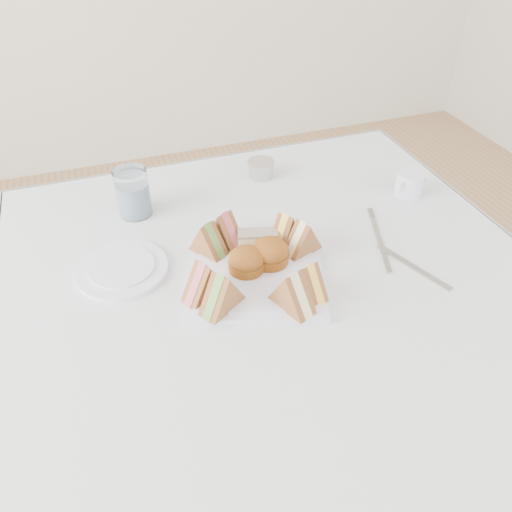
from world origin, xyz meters
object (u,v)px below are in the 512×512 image
object	(u,v)px
serving_plate	(256,274)
creamer_jug	(409,184)
water_glass	(133,193)
table	(275,399)

from	to	relation	value
serving_plate	creamer_jug	world-z (taller)	creamer_jug
water_glass	creamer_jug	xyz separation A→B (m)	(0.61, -0.13, -0.03)
table	creamer_jug	distance (m)	0.59
water_glass	creamer_jug	distance (m)	0.63
table	serving_plate	size ratio (longest dim) A/B	3.61
table	serving_plate	xyz separation A→B (m)	(-0.04, 0.03, 0.38)
serving_plate	creamer_jug	size ratio (longest dim) A/B	3.99
table	serving_plate	distance (m)	0.38
table	creamer_jug	bearing A→B (deg)	25.14
serving_plate	water_glass	xyz separation A→B (m)	(-0.18, 0.29, 0.05)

